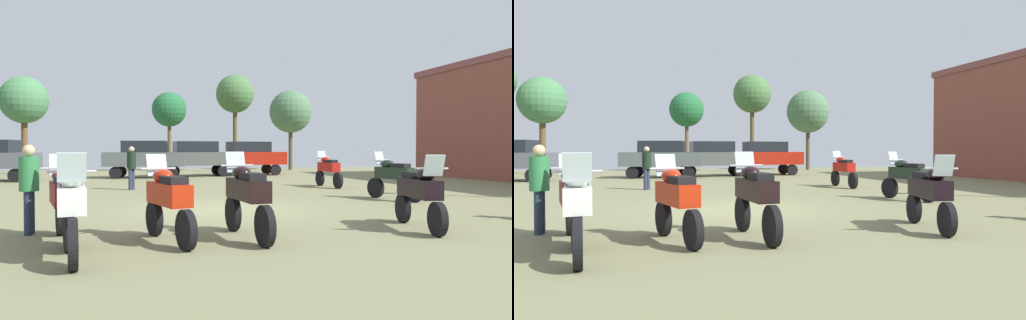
{
  "view_description": "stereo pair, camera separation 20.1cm",
  "coord_description": "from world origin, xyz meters",
  "views": [
    {
      "loc": [
        -2.54,
        -12.02,
        1.57
      ],
      "look_at": [
        1.89,
        3.35,
        1.21
      ],
      "focal_mm": 33.44,
      "sensor_mm": 36.0,
      "label": 1
    },
    {
      "loc": [
        -2.35,
        -12.07,
        1.57
      ],
      "look_at": [
        1.89,
        3.35,
        1.21
      ],
      "focal_mm": 33.44,
      "sensor_mm": 36.0,
      "label": 2
    }
  ],
  "objects": [
    {
      "name": "tree_4",
      "position": [
        -8.22,
        20.7,
        4.6
      ],
      "size": [
        2.95,
        2.95,
        6.11
      ],
      "color": "brown",
      "rests_on": "ground"
    },
    {
      "name": "tree_2",
      "position": [
        9.96,
        21.88,
        4.39
      ],
      "size": [
        3.22,
        3.22,
        6.0
      ],
      "color": "#4E432F",
      "rests_on": "ground"
    },
    {
      "name": "motorcycle_10",
      "position": [
        5.7,
        5.86,
        0.75
      ],
      "size": [
        0.62,
        2.24,
        1.48
      ],
      "rotation": [
        0.0,
        0.0,
        0.04
      ],
      "color": "black",
      "rests_on": "ground"
    },
    {
      "name": "person_1",
      "position": [
        -4.11,
        -2.6,
        0.97
      ],
      "size": [
        0.37,
        0.37,
        1.63
      ],
      "rotation": [
        0.0,
        0.0,
        1.47
      ],
      "color": "#212F47",
      "rests_on": "ground"
    },
    {
      "name": "motorcycle_3",
      "position": [
        5.55,
        0.8,
        0.74
      ],
      "size": [
        0.79,
        2.15,
        1.47
      ],
      "rotation": [
        0.0,
        0.0,
        0.26
      ],
      "color": "black",
      "rests_on": "ground"
    },
    {
      "name": "motorcycle_1",
      "position": [
        -3.19,
        -4.84,
        0.76
      ],
      "size": [
        0.62,
        2.22,
        1.51
      ],
      "rotation": [
        0.0,
        0.0,
        3.25
      ],
      "color": "black",
      "rests_on": "ground"
    },
    {
      "name": "motorcycle_2",
      "position": [
        -3.42,
        -3.57,
        0.74
      ],
      "size": [
        0.71,
        2.21,
        1.47
      ],
      "rotation": [
        0.0,
        0.0,
        0.18
      ],
      "color": "black",
      "rests_on": "ground"
    },
    {
      "name": "car_2",
      "position": [
        -1.14,
        14.38,
        1.19
      ],
      "size": [
        4.56,
        2.56,
        2.0
      ],
      "rotation": [
        0.0,
        0.0,
        1.39
      ],
      "color": "black",
      "rests_on": "ground"
    },
    {
      "name": "car_3",
      "position": [
        1.68,
        15.15,
        1.19
      ],
      "size": [
        4.39,
        2.02,
        2.0
      ],
      "rotation": [
        0.0,
        0.0,
        1.62
      ],
      "color": "black",
      "rests_on": "ground"
    },
    {
      "name": "motorcycle_4",
      "position": [
        3.05,
        -4.06,
        0.74
      ],
      "size": [
        0.75,
        2.23,
        1.45
      ],
      "rotation": [
        0.0,
        0.0,
        2.93
      ],
      "color": "black",
      "rests_on": "ground"
    },
    {
      "name": "tree_3",
      "position": [
        0.9,
        21.96,
        4.34
      ],
      "size": [
        2.44,
        2.44,
        5.58
      ],
      "color": "brown",
      "rests_on": "ground"
    },
    {
      "name": "ground_plane",
      "position": [
        0.0,
        0.0,
        0.01
      ],
      "size": [
        44.0,
        52.0,
        0.02
      ],
      "color": "#797853"
    },
    {
      "name": "person_2",
      "position": [
        -2.07,
        6.72,
        0.98
      ],
      "size": [
        0.47,
        0.47,
        1.66
      ],
      "rotation": [
        0.0,
        0.0,
        4.09
      ],
      "color": "#292D43",
      "rests_on": "ground"
    },
    {
      "name": "tree_5",
      "position": [
        5.33,
        20.57,
        5.4
      ],
      "size": [
        2.68,
        2.68,
        6.78
      ],
      "color": "brown",
      "rests_on": "ground"
    },
    {
      "name": "car_1",
      "position": [
        4.91,
        15.44,
        1.19
      ],
      "size": [
        4.43,
        2.13,
        2.0
      ],
      "rotation": [
        0.0,
        0.0,
        1.65
      ],
      "color": "black",
      "rests_on": "ground"
    },
    {
      "name": "motorcycle_6",
      "position": [
        -0.4,
        -4.02,
        0.76
      ],
      "size": [
        0.62,
        2.3,
        1.51
      ],
      "rotation": [
        0.0,
        0.0,
        0.08
      ],
      "color": "black",
      "rests_on": "ground"
    },
    {
      "name": "motorcycle_5",
      "position": [
        -1.75,
        -4.02,
        0.74
      ],
      "size": [
        0.77,
        2.07,
        1.47
      ],
      "rotation": [
        0.0,
        0.0,
        0.26
      ],
      "color": "black",
      "rests_on": "ground"
    }
  ]
}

